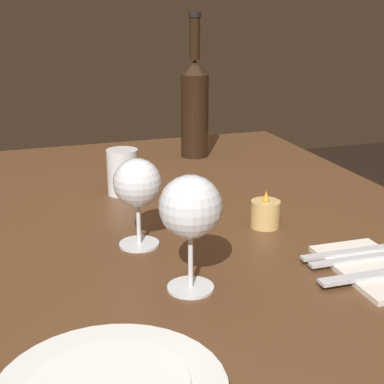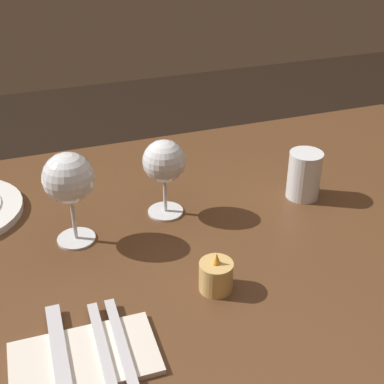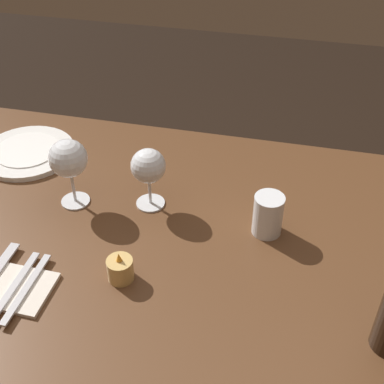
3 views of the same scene
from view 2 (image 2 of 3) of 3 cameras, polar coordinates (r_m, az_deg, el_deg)
dining_table at (r=0.99m, az=3.70°, el=-9.36°), size 1.30×0.90×0.74m
wine_glass_left at (r=0.96m, az=-2.96°, el=3.06°), size 0.08×0.08×0.15m
wine_glass_right at (r=0.90m, az=-12.89°, el=1.23°), size 0.09×0.09×0.17m
water_tumbler at (r=1.06m, az=11.73°, el=1.53°), size 0.06×0.06×0.09m
votive_candle at (r=0.82m, az=2.55°, el=-8.92°), size 0.05×0.05×0.07m
folded_napkin at (r=0.75m, az=-11.28°, el=-16.82°), size 0.19×0.11×0.01m
fork_inner at (r=0.74m, az=-9.37°, el=-16.10°), size 0.02×0.18×0.00m
fork_outer at (r=0.75m, az=-7.42°, el=-15.71°), size 0.02×0.18×0.00m
table_knife at (r=0.74m, az=-13.71°, el=-16.91°), size 0.02×0.21×0.00m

